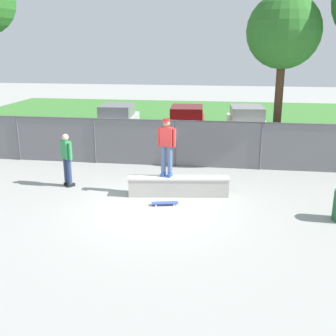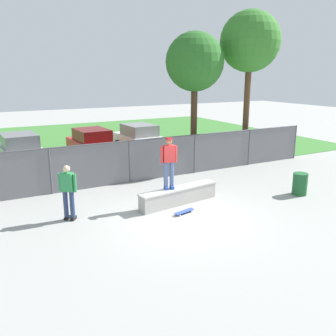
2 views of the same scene
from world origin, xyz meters
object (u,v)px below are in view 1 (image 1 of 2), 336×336
object	(u,v)px
car_silver	(117,120)
bystander	(67,158)
skateboarder	(167,145)
skateboard	(165,203)
concrete_ledge	(179,186)
car_red	(187,123)
car_white	(247,123)
tree_near_right	(284,33)

from	to	relation	value
car_silver	bystander	world-z (taller)	bystander
skateboarder	skateboard	world-z (taller)	skateboarder
concrete_ledge	skateboard	world-z (taller)	concrete_ledge
car_red	car_white	size ratio (longest dim) A/B	1.00
skateboard	tree_near_right	size ratio (longest dim) A/B	0.13
skateboard	car_red	world-z (taller)	car_red
concrete_ledge	car_red	xyz separation A→B (m)	(-0.61, 8.45, 0.52)
concrete_ledge	car_red	bearing A→B (deg)	94.11
concrete_ledge	skateboard	bearing A→B (deg)	-108.86
skateboarder	skateboard	xyz separation A→B (m)	(0.08, -0.94, -1.58)
skateboard	bystander	size ratio (longest dim) A/B	0.45
skateboarder	car_red	size ratio (longest dim) A/B	0.43
car_white	bystander	xyz separation A→B (m)	(-6.28, -8.53, 0.17)
car_silver	car_red	size ratio (longest dim) A/B	1.00
concrete_ledge	car_red	size ratio (longest dim) A/B	0.75
car_silver	bystander	xyz separation A→B (m)	(0.48, -8.19, 0.17)
car_red	skateboard	bearing A→B (deg)	-88.16
bystander	concrete_ledge	bearing A→B (deg)	-5.74
car_silver	bystander	bearing A→B (deg)	-86.61
bystander	skateboard	bearing A→B (deg)	-19.96
car_red	bystander	size ratio (longest dim) A/B	2.37
skateboarder	bystander	distance (m)	3.53
car_silver	tree_near_right	bearing A→B (deg)	-27.64
tree_near_right	car_red	xyz separation A→B (m)	(-4.04, 3.94, -4.25)
skateboard	car_red	size ratio (longest dim) A/B	0.19
tree_near_right	car_silver	bearing A→B (deg)	152.36
car_silver	car_red	bearing A→B (deg)	-1.93
skateboard	car_red	distance (m)	9.39
tree_near_right	bystander	world-z (taller)	tree_near_right
skateboarder	skateboard	distance (m)	1.84
car_white	skateboard	bearing A→B (deg)	-105.62
concrete_ledge	tree_near_right	world-z (taller)	tree_near_right
tree_near_right	car_silver	size ratio (longest dim) A/B	1.52
car_red	bystander	bearing A→B (deg)	-111.86
car_white	skateboarder	bearing A→B (deg)	-107.67
skateboard	car_white	size ratio (longest dim) A/B	0.19
skateboard	car_silver	xyz separation A→B (m)	(-4.02, 9.48, 0.77)
concrete_ledge	skateboarder	world-z (taller)	skateboarder
skateboard	car_silver	size ratio (longest dim) A/B	0.19
concrete_ledge	tree_near_right	bearing A→B (deg)	52.75
skateboard	car_white	distance (m)	10.22
skateboarder	car_silver	size ratio (longest dim) A/B	0.43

